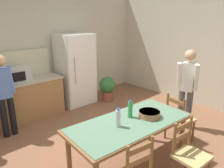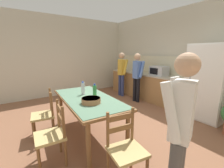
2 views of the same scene
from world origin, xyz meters
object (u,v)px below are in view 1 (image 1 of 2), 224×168
(potted_plant, at_px, (108,87))
(chair_side_near_right, at_px, (189,154))
(bottle_near_centre, at_px, (118,118))
(chair_head_end, at_px, (179,119))
(serving_bowl, at_px, (149,114))
(dining_table, at_px, (130,127))
(refrigerator, at_px, (76,70))
(person_at_counter, at_px, (4,92))
(bottle_off_centre, at_px, (130,109))
(microwave, at_px, (17,75))
(person_by_table, at_px, (187,86))

(potted_plant, bearing_deg, chair_side_near_right, -112.26)
(bottle_near_centre, xyz_separation_m, chair_head_end, (1.45, -0.10, -0.46))
(serving_bowl, relative_size, potted_plant, 0.48)
(dining_table, distance_m, serving_bowl, 0.36)
(dining_table, height_order, chair_head_end, chair_head_end)
(refrigerator, distance_m, bottle_near_centre, 2.95)
(dining_table, bearing_deg, serving_bowl, -15.32)
(person_at_counter, bearing_deg, potted_plant, -88.43)
(bottle_off_centre, relative_size, chair_side_near_right, 0.30)
(microwave, xyz_separation_m, potted_plant, (2.17, -0.45, -0.65))
(refrigerator, height_order, person_by_table, refrigerator)
(microwave, height_order, person_at_counter, person_at_counter)
(serving_bowl, bearing_deg, refrigerator, 78.20)
(dining_table, height_order, person_at_counter, person_at_counter)
(chair_side_near_right, distance_m, person_by_table, 1.72)
(serving_bowl, xyz_separation_m, chair_side_near_right, (0.05, -0.66, -0.39))
(person_by_table, bearing_deg, chair_head_end, 0.10)
(bottle_near_centre, xyz_separation_m, potted_plant, (1.85, 2.29, -0.52))
(person_at_counter, relative_size, potted_plant, 2.37)
(bottle_off_centre, bearing_deg, potted_plant, 55.49)
(chair_head_end, height_order, potted_plant, chair_head_end)
(serving_bowl, relative_size, person_at_counter, 0.20)
(bottle_off_centre, bearing_deg, microwave, 103.72)
(bottle_off_centre, xyz_separation_m, chair_side_near_right, (0.27, -0.85, -0.46))
(potted_plant, bearing_deg, person_by_table, -85.92)
(chair_head_end, height_order, person_by_table, person_by_table)
(refrigerator, relative_size, chair_side_near_right, 1.99)
(microwave, bearing_deg, bottle_near_centre, -83.45)
(bottle_near_centre, distance_m, potted_plant, 2.99)
(chair_side_near_right, distance_m, potted_plant, 3.30)
(refrigerator, xyz_separation_m, bottle_near_centre, (-1.14, -2.72, 0.00))
(microwave, height_order, chair_side_near_right, microwave)
(chair_head_end, xyz_separation_m, person_by_table, (0.55, 0.20, 0.47))
(dining_table, distance_m, bottle_off_centre, 0.25)
(refrigerator, distance_m, serving_bowl, 2.89)
(refrigerator, height_order, bottle_off_centre, refrigerator)
(refrigerator, height_order, chair_head_end, refrigerator)
(refrigerator, distance_m, bottle_off_centre, 2.76)
(bottle_near_centre, xyz_separation_m, person_at_counter, (-0.76, 2.22, -0.02))
(refrigerator, xyz_separation_m, person_at_counter, (-1.90, -0.50, -0.02))
(refrigerator, bearing_deg, bottle_off_centre, -107.09)
(chair_side_near_right, bearing_deg, bottle_near_centre, 132.46)
(dining_table, bearing_deg, refrigerator, 71.58)
(microwave, bearing_deg, person_at_counter, -130.53)
(microwave, height_order, potted_plant, microwave)
(microwave, bearing_deg, chair_head_end, -58.08)
(dining_table, height_order, potted_plant, dining_table)
(serving_bowl, height_order, person_at_counter, person_at_counter)
(serving_bowl, distance_m, person_at_counter, 2.67)
(person_by_table, relative_size, potted_plant, 2.43)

